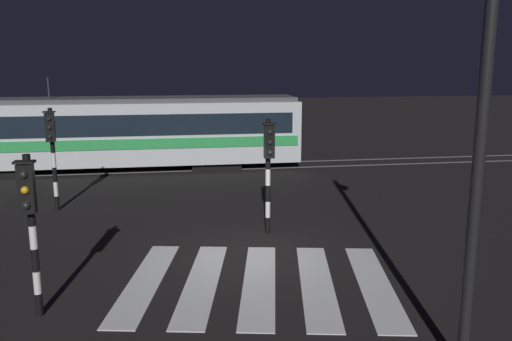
# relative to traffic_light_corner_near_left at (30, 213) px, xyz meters

# --- Properties ---
(ground_plane) EXTENTS (120.00, 120.00, 0.00)m
(ground_plane) POSITION_rel_traffic_light_corner_near_left_xyz_m (4.41, 2.72, -2.07)
(ground_plane) COLOR black
(rail_near) EXTENTS (80.00, 0.12, 0.03)m
(rail_near) POSITION_rel_traffic_light_corner_near_left_xyz_m (4.41, 13.62, -2.05)
(rail_near) COLOR #59595E
(rail_near) RESTS_ON ground
(rail_far) EXTENTS (80.00, 0.12, 0.03)m
(rail_far) POSITION_rel_traffic_light_corner_near_left_xyz_m (4.41, 15.05, -2.05)
(rail_far) COLOR #59595E
(rail_far) RESTS_ON ground
(crosswalk_zebra) EXTENTS (6.50, 5.53, 0.02)m
(crosswalk_zebra) POSITION_rel_traffic_light_corner_near_left_xyz_m (4.41, 0.93, -2.06)
(crosswalk_zebra) COLOR silver
(crosswalk_zebra) RESTS_ON ground
(traffic_light_corner_near_left) EXTENTS (0.36, 0.42, 3.13)m
(traffic_light_corner_near_left) POSITION_rel_traffic_light_corner_near_left_xyz_m (0.00, 0.00, 0.00)
(traffic_light_corner_near_left) COLOR black
(traffic_light_corner_near_left) RESTS_ON ground
(traffic_light_median_centre) EXTENTS (0.36, 0.42, 3.25)m
(traffic_light_median_centre) POSITION_rel_traffic_light_corner_near_left_xyz_m (5.23, 4.26, 0.08)
(traffic_light_median_centre) COLOR black
(traffic_light_median_centre) RESTS_ON ground
(traffic_light_corner_far_left) EXTENTS (0.36, 0.42, 3.35)m
(traffic_light_corner_far_left) POSITION_rel_traffic_light_corner_near_left_xyz_m (-1.15, 7.71, 0.15)
(traffic_light_corner_far_left) COLOR black
(traffic_light_corner_far_left) RESTS_ON ground
(street_lamp_near_kerb) EXTENTS (0.44, 1.21, 7.69)m
(street_lamp_near_kerb) POSITION_rel_traffic_light_corner_near_left_xyz_m (6.98, -3.17, 2.77)
(street_lamp_near_kerb) COLOR black
(street_lamp_near_kerb) RESTS_ON ground
(tram) EXTENTS (16.91, 2.58, 4.15)m
(tram) POSITION_rel_traffic_light_corner_near_left_xyz_m (0.01, 14.33, -0.32)
(tram) COLOR silver
(tram) RESTS_ON ground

